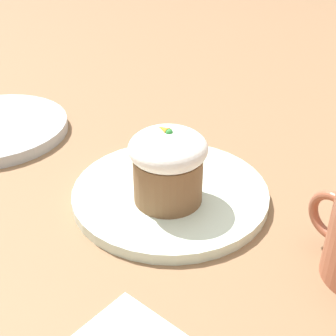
# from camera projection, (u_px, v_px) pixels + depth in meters

# --- Properties ---
(ground_plane) EXTENTS (4.00, 4.00, 0.00)m
(ground_plane) POSITION_uv_depth(u_px,v_px,m) (170.00, 198.00, 0.59)
(ground_plane) COLOR #846042
(dessert_plate) EXTENTS (0.24, 0.24, 0.01)m
(dessert_plate) POSITION_uv_depth(u_px,v_px,m) (170.00, 193.00, 0.58)
(dessert_plate) COLOR silver
(dessert_plate) RESTS_ON ground_plane
(carrot_cake) EXTENTS (0.09, 0.09, 0.09)m
(carrot_cake) POSITION_uv_depth(u_px,v_px,m) (168.00, 164.00, 0.53)
(carrot_cake) COLOR brown
(carrot_cake) RESTS_ON dessert_plate
(spoon) EXTENTS (0.11, 0.08, 0.01)m
(spoon) POSITION_uv_depth(u_px,v_px,m) (155.00, 181.00, 0.59)
(spoon) COLOR #B7B7BC
(spoon) RESTS_ON dessert_plate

